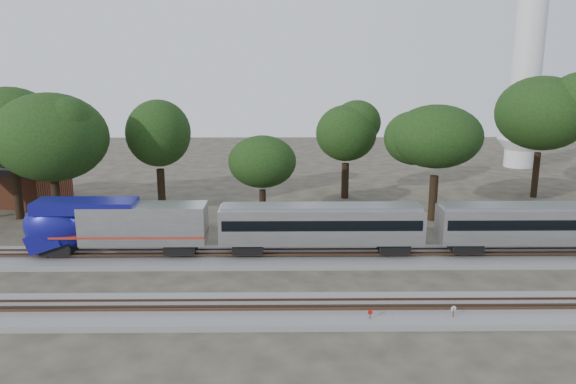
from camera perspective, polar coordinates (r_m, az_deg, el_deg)
name	(u,v)px	position (r m, az deg, el deg)	size (l,w,h in m)	color
ground	(254,289)	(40.41, -3.52, -9.81)	(160.00, 160.00, 0.00)	#383328
track_far	(257,257)	(45.91, -3.15, -6.64)	(160.00, 5.00, 0.73)	slate
track_near	(250,311)	(36.68, -3.84, -11.97)	(160.00, 5.00, 0.73)	slate
train	(541,223)	(49.58, 24.33, -2.88)	(84.72, 2.91, 4.30)	silver
switch_stand_red	(370,315)	(35.45, 8.34, -12.29)	(0.31, 0.06, 0.96)	#512D19
switch_stand_white	(453,312)	(36.72, 16.44, -11.62)	(0.35, 0.13, 1.11)	#512D19
switch_lever	(384,325)	(35.41, 9.68, -13.21)	(0.50, 0.30, 0.30)	#512D19
brick_building	(21,184)	(70.15, -25.52, 0.78)	(10.48, 8.53, 4.40)	brown
tree_1	(10,128)	(62.10, -26.38, 5.84)	(9.43, 9.43, 13.30)	black
tree_2	(50,137)	(58.02, -23.00, 5.12)	(8.81, 8.81, 12.42)	black
tree_3	(158,133)	(60.84, -13.03, 5.82)	(8.44, 8.44, 11.91)	black
tree_4	(262,162)	(54.89, -2.64, 3.07)	(6.24, 6.24, 8.80)	black
tree_5	(346,133)	(65.00, 5.93, 5.95)	(7.77, 7.77, 10.95)	black
tree_6	(437,137)	(57.12, 14.87, 5.45)	(8.65, 8.65, 12.19)	black
tree_7	(542,113)	(71.03, 24.39, 7.29)	(10.04, 10.04, 14.15)	black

